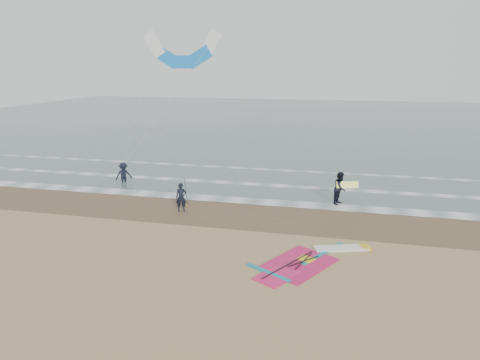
% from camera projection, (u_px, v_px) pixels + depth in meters
% --- Properties ---
extents(ground, '(120.00, 120.00, 0.00)m').
position_uv_depth(ground, '(241.00, 262.00, 17.99)').
color(ground, tan).
rests_on(ground, ground).
extents(sea_water, '(120.00, 80.00, 0.02)m').
position_uv_depth(sea_water, '(313.00, 121.00, 63.14)').
color(sea_water, '#47605E').
rests_on(sea_water, ground).
extents(wet_sand_band, '(120.00, 5.00, 0.01)m').
position_uv_depth(wet_sand_band, '(265.00, 215.00, 23.64)').
color(wet_sand_band, brown).
rests_on(wet_sand_band, ground).
extents(foam_waterline, '(120.00, 9.15, 0.02)m').
position_uv_depth(foam_waterline, '(277.00, 192.00, 27.81)').
color(foam_waterline, white).
rests_on(foam_waterline, ground).
extents(windsurf_rig, '(5.19, 4.92, 0.12)m').
position_uv_depth(windsurf_rig, '(311.00, 260.00, 18.14)').
color(windsurf_rig, white).
rests_on(windsurf_rig, ground).
extents(person_standing, '(0.69, 0.55, 1.66)m').
position_uv_depth(person_standing, '(181.00, 198.00, 23.99)').
color(person_standing, black).
rests_on(person_standing, ground).
extents(person_walking, '(1.03, 1.15, 1.95)m').
position_uv_depth(person_walking, '(340.00, 188.00, 25.30)').
color(person_walking, black).
rests_on(person_walking, ground).
extents(person_wading, '(1.31, 1.25, 1.79)m').
position_uv_depth(person_wading, '(123.00, 170.00, 29.90)').
color(person_wading, black).
rests_on(person_wading, ground).
extents(held_pole, '(0.17, 0.86, 1.82)m').
position_uv_depth(held_pole, '(186.00, 191.00, 23.83)').
color(held_pole, black).
rests_on(held_pole, ground).
extents(carried_kiteboard, '(1.30, 0.51, 0.39)m').
position_uv_depth(carried_kiteboard, '(348.00, 185.00, 25.05)').
color(carried_kiteboard, yellow).
rests_on(carried_kiteboard, ground).
extents(surf_kite, '(6.14, 4.36, 9.34)m').
position_uv_depth(surf_kite, '(182.00, 53.00, 31.19)').
color(surf_kite, white).
rests_on(surf_kite, ground).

